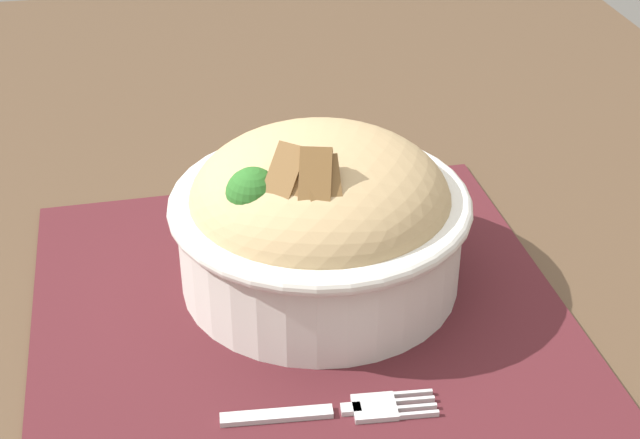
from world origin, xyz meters
TOP-DOWN VIEW (x-y plane):
  - table at (0.00, 0.00)m, footprint 1.38×0.93m
  - placemat at (0.03, -0.01)m, footprint 0.40×0.37m
  - bowl at (-0.03, 0.01)m, footprint 0.22×0.22m
  - fork at (0.11, -0.01)m, footprint 0.02×0.13m

SIDE VIEW (x-z plane):
  - table at x=0.00m, z-range 0.30..1.03m
  - placemat at x=0.03m, z-range 0.73..0.73m
  - fork at x=0.11m, z-range 0.73..0.73m
  - bowl at x=-0.03m, z-range 0.72..0.84m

